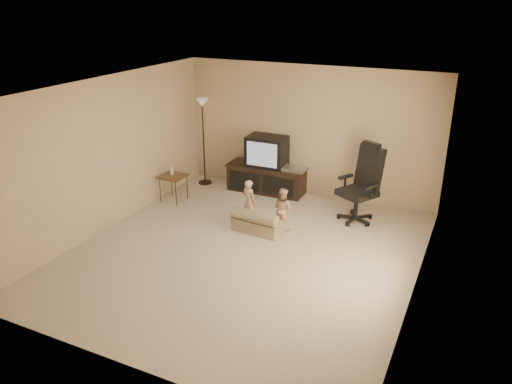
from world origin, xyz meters
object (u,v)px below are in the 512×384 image
tv_stand (267,169)px  toddler_right (283,209)px  office_chair (361,193)px  floor_lamp (203,122)px  child_sofa (258,222)px  toddler_left (249,202)px  side_table (173,176)px

tv_stand → toddler_right: (0.93, -1.45, -0.11)m
toddler_right → office_chair: bearing=-117.8°
floor_lamp → child_sofa: bearing=-39.1°
floor_lamp → toddler_left: 2.34m
floor_lamp → toddler_left: bearing=-38.7°
office_chair → toddler_left: 1.93m
tv_stand → side_table: tv_stand is taller
child_sofa → toddler_right: bearing=43.4°
tv_stand → toddler_left: size_ratio=2.02×
tv_stand → child_sofa: (0.60, -1.72, -0.31)m
toddler_right → side_table: bearing=15.7°
side_table → floor_lamp: bearing=87.0°
side_table → child_sofa: side_table is taller
child_sofa → side_table: bearing=169.9°
office_chair → floor_lamp: bearing=-157.7°
floor_lamp → toddler_left: (1.69, -1.35, -0.90)m
tv_stand → floor_lamp: floor_lamp is taller
side_table → floor_lamp: floor_lamp is taller
tv_stand → office_chair: size_ratio=1.16×
tv_stand → toddler_right: bearing=-58.4°
side_table → toddler_left: toddler_left is taller
side_table → floor_lamp: (0.05, 1.06, 0.81)m
office_chair → toddler_right: (-1.07, -0.91, -0.13)m
floor_lamp → office_chair: bearing=-7.0°
child_sofa → toddler_right: (0.33, 0.27, 0.20)m
floor_lamp → toddler_right: 2.80m
office_chair → side_table: office_chair is taller
tv_stand → child_sofa: size_ratio=1.85×
tv_stand → toddler_right: 1.73m
floor_lamp → child_sofa: 2.76m
side_table → toddler_left: 1.77m
child_sofa → office_chair: bearing=44.5°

